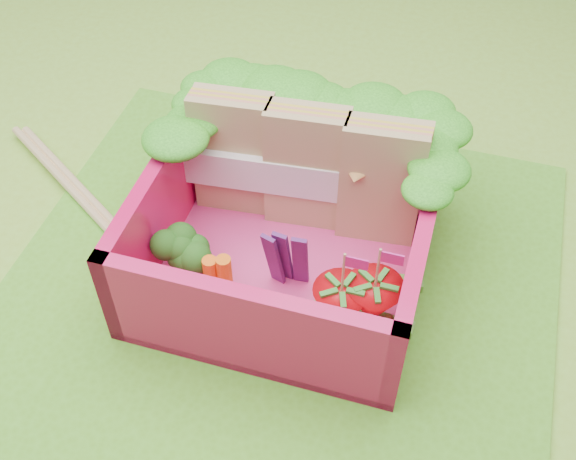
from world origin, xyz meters
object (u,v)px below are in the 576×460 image
at_px(strawberry_left, 340,307).
at_px(chopsticks, 110,225).
at_px(broccoli, 181,253).
at_px(strawberry_right, 373,303).
at_px(sandwich_stack, 307,168).
at_px(bento_box, 289,227).

height_order(strawberry_left, chopsticks, strawberry_left).
xyz_separation_m(broccoli, strawberry_right, (0.91, 0.01, -0.04)).
bearing_deg(strawberry_right, sandwich_stack, 129.94).
bearing_deg(chopsticks, strawberry_right, -8.73).
height_order(bento_box, sandwich_stack, sandwich_stack).
xyz_separation_m(sandwich_stack, broccoli, (-0.45, -0.56, -0.16)).
height_order(broccoli, strawberry_left, strawberry_left).
height_order(sandwich_stack, broccoli, sandwich_stack).
bearing_deg(bento_box, sandwich_stack, 89.12).
distance_m(bento_box, sandwich_stack, 0.32).
bearing_deg(broccoli, chopsticks, 156.08).
height_order(bento_box, broccoli, bento_box).
bearing_deg(strawberry_left, sandwich_stack, 118.03).
relative_size(broccoli, strawberry_left, 0.65).
bearing_deg(strawberry_left, chopsticks, 167.67).
bearing_deg(strawberry_right, broccoli, -179.48).
bearing_deg(broccoli, strawberry_right, 0.52).
bearing_deg(chopsticks, bento_box, 2.02).
distance_m(bento_box, chopsticks, 0.99).
relative_size(broccoli, strawberry_right, 0.64).
bearing_deg(broccoli, sandwich_stack, 51.08).
relative_size(sandwich_stack, broccoli, 3.89).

